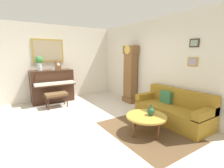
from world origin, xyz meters
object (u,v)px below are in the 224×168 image
at_px(piano, 52,86).
at_px(couch, 173,110).
at_px(piano_bench, 56,95).
at_px(teacup, 53,69).
at_px(green_jug, 151,111).
at_px(mantel_clock, 58,65).
at_px(flower_vase, 39,61).
at_px(coffee_table, 146,117).
at_px(grandfather_clock, 130,76).

xyz_separation_m(piano, couch, (3.57, 2.17, -0.28)).
bearing_deg(piano_bench, couch, 38.42).
xyz_separation_m(couch, teacup, (-3.54, -2.11, 0.88)).
relative_size(couch, green_jug, 7.92).
distance_m(piano_bench, mantel_clock, 1.24).
relative_size(mantel_clock, flower_vase, 0.66).
xyz_separation_m(piano, piano_bench, (0.76, -0.06, -0.18)).
distance_m(piano_bench, green_jug, 3.21).
height_order(coffee_table, flower_vase, flower_vase).
height_order(grandfather_clock, green_jug, grandfather_clock).
bearing_deg(piano, mantel_clock, 89.64).
xyz_separation_m(coffee_table, mantel_clock, (-3.66, -0.89, 0.96)).
bearing_deg(grandfather_clock, couch, -5.28).
bearing_deg(teacup, piano, -120.52).
relative_size(grandfather_clock, flower_vase, 3.50).
relative_size(flower_vase, teacup, 5.00).
bearing_deg(couch, coffee_table, -84.93).
bearing_deg(grandfather_clock, piano_bench, -108.88).
xyz_separation_m(grandfather_clock, teacup, (-1.56, -2.30, 0.22)).
bearing_deg(green_jug, coffee_table, -108.38).
distance_m(mantel_clock, green_jug, 3.92).
xyz_separation_m(coffee_table, flower_vase, (-3.66, -1.52, 1.10)).
relative_size(grandfather_clock, teacup, 17.50).
height_order(couch, green_jug, couch).
relative_size(mantel_clock, teacup, 3.28).
distance_m(mantel_clock, teacup, 0.25).
xyz_separation_m(piano, flower_vase, (0.00, -0.38, 0.89)).
bearing_deg(teacup, couch, 30.81).
distance_m(coffee_table, flower_vase, 4.12).
distance_m(piano, green_jug, 3.90).
height_order(mantel_clock, green_jug, mantel_clock).
bearing_deg(piano_bench, grandfather_clock, 71.12).
bearing_deg(mantel_clock, piano_bench, -22.25).
height_order(piano_bench, grandfather_clock, grandfather_clock).
xyz_separation_m(grandfather_clock, coffee_table, (2.08, -1.21, -0.59)).
bearing_deg(coffee_table, teacup, -163.32).
height_order(piano_bench, teacup, teacup).
height_order(piano_bench, couch, couch).
relative_size(grandfather_clock, green_jug, 8.46).
xyz_separation_m(couch, coffee_table, (0.09, -1.02, 0.07)).
relative_size(coffee_table, green_jug, 3.67).
bearing_deg(flower_vase, mantel_clock, 89.96).
distance_m(piano, piano_bench, 0.79).
height_order(mantel_clock, teacup, mantel_clock).
xyz_separation_m(coffee_table, teacup, (-3.63, -1.09, 0.81)).
relative_size(piano_bench, grandfather_clock, 0.34).
bearing_deg(grandfather_clock, mantel_clock, -127.06).
bearing_deg(piano, coffee_table, 17.34).
bearing_deg(teacup, grandfather_clock, 55.88).
distance_m(piano, grandfather_clock, 2.86).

